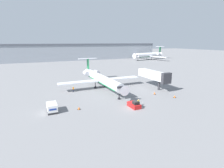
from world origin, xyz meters
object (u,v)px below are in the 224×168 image
jet_bridge (154,75)px  traffic_cone_mid (175,96)px  luggage_cart (52,108)px  traffic_cone_left (79,108)px  airplane_parked_far_left (148,55)px  worker_by_wing (73,89)px  worker_near_tug (138,102)px  traffic_cone_right (155,93)px  airplane_main (101,79)px  pushback_tug (134,105)px

jet_bridge → traffic_cone_mid: bearing=-95.8°
luggage_cart → traffic_cone_left: 5.98m
traffic_cone_left → airplane_parked_far_left: airplane_parked_far_left is taller
luggage_cart → worker_by_wing: bearing=60.9°
worker_near_tug → airplane_parked_far_left: size_ratio=0.05×
worker_by_wing → traffic_cone_right: 25.21m
worker_near_tug → traffic_cone_mid: worker_near_tug is taller
airplane_main → worker_by_wing: size_ratio=17.80×
airplane_main → worker_by_wing: airplane_main is taller
luggage_cart → jet_bridge: 35.01m
worker_near_tug → pushback_tug: bearing=-164.8°
luggage_cart → traffic_cone_mid: size_ratio=5.36×
worker_near_tug → traffic_cone_left: (-13.94, 3.80, -0.59)m
traffic_cone_mid → jet_bridge: 12.12m
luggage_cart → worker_by_wing: 16.13m
traffic_cone_right → jet_bridge: 8.68m
traffic_cone_mid → airplane_parked_far_left: size_ratio=0.02×
pushback_tug → traffic_cone_mid: 14.58m
luggage_cart → airplane_parked_far_left: airplane_parked_far_left is taller
traffic_cone_left → airplane_parked_far_left: (85.02, 90.46, 3.82)m
worker_near_tug → traffic_cone_right: (9.89, 6.31, -0.53)m
airplane_parked_far_left → worker_near_tug: bearing=-127.0°
traffic_cone_right → jet_bridge: (4.26, 6.35, 4.10)m
worker_by_wing → airplane_parked_far_left: 112.15m
traffic_cone_right → traffic_cone_left: bearing=-174.0°
worker_by_wing → traffic_cone_left: (-2.00, -15.12, -0.66)m
airplane_main → pushback_tug: size_ratio=8.64×
traffic_cone_mid → traffic_cone_right: bearing=122.0°
worker_near_tug → worker_by_wing: size_ratio=0.94×
worker_by_wing → traffic_cone_left: worker_by_wing is taller
worker_near_tug → traffic_cone_left: bearing=164.8°
worker_near_tug → traffic_cone_mid: 13.08m
traffic_cone_left → airplane_parked_far_left: size_ratio=0.02×
traffic_cone_left → airplane_parked_far_left: 124.20m
airplane_main → luggage_cart: airplane_main is taller
traffic_cone_right → pushback_tug: bearing=-149.4°
traffic_cone_right → luggage_cart: bearing=-177.1°
worker_near_tug → luggage_cart: bearing=166.3°
worker_by_wing → jet_bridge: size_ratio=0.13×
worker_by_wing → traffic_cone_left: bearing=-97.5°
airplane_main → pushback_tug: bearing=-88.0°
pushback_tug → traffic_cone_left: pushback_tug is taller
luggage_cart → jet_bridge: bearing=13.0°
worker_near_tug → worker_by_wing: 22.36m
luggage_cart → traffic_cone_right: (29.68, 1.48, -0.64)m
worker_near_tug → airplane_parked_far_left: (71.08, 94.25, 3.23)m
traffic_cone_right → jet_bridge: jet_bridge is taller
traffic_cone_left → traffic_cone_right: 23.96m
traffic_cone_left → jet_bridge: (28.09, 8.87, 4.16)m
traffic_cone_mid → pushback_tug: bearing=-173.2°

